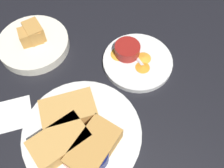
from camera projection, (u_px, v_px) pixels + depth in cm
name	position (u px, v px, depth cm)	size (l,w,h in cm)	color
ground_plane	(88.00, 95.00, 70.17)	(110.00, 110.00, 3.00)	black
plate_sandwich_main	(82.00, 133.00, 62.03)	(29.21, 29.21, 1.60)	silver
sandwich_half_near	(69.00, 111.00, 61.60)	(14.70, 10.97, 4.80)	tan
sandwich_half_far	(60.00, 142.00, 57.65)	(14.97, 13.84, 4.80)	tan
sandwich_half_extra	(94.00, 148.00, 56.96)	(13.51, 15.04, 4.80)	#C68C42
ramekin_dark_sauce	(92.00, 154.00, 56.43)	(7.58, 7.58, 4.13)	#0C144C
spoon_by_dark_ramekin	(78.00, 138.00, 60.30)	(7.41, 8.57, 0.80)	silver
plate_chips_companion	(138.00, 62.00, 73.07)	(20.02, 20.02, 1.60)	silver
ramekin_light_gravy	(127.00, 49.00, 72.13)	(7.29, 7.29, 3.25)	maroon
spoon_by_gravy_ramekin	(130.00, 49.00, 74.04)	(6.10, 9.34, 0.80)	silver
plantain_chip_scatter	(133.00, 58.00, 72.30)	(13.36, 10.97, 0.60)	orange
bread_basket_rear	(34.00, 42.00, 75.04)	(20.89, 20.89, 7.92)	silver
paper_napkin_folded	(10.00, 115.00, 65.18)	(11.00, 9.00, 0.40)	white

